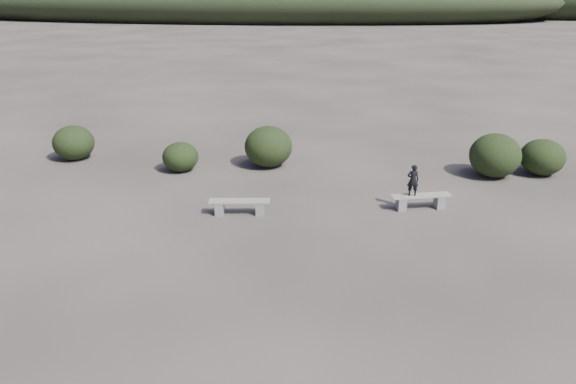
# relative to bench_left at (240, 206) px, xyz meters

# --- Properties ---
(ground) EXTENTS (1200.00, 1200.00, 0.00)m
(ground) POSITION_rel_bench_left_xyz_m (1.99, -4.55, -0.24)
(ground) COLOR #322B27
(ground) RESTS_ON ground
(bench_left) EXTENTS (1.62, 0.59, 0.40)m
(bench_left) POSITION_rel_bench_left_xyz_m (0.00, 0.00, 0.00)
(bench_left) COLOR slate
(bench_left) RESTS_ON ground
(bench_right) EXTENTS (1.64, 0.79, 0.40)m
(bench_right) POSITION_rel_bench_left_xyz_m (4.70, 1.13, 0.00)
(bench_right) COLOR slate
(bench_right) RESTS_ON ground
(seated_person) EXTENTS (0.33, 0.24, 0.86)m
(seated_person) POSITION_rel_bench_left_xyz_m (4.45, 1.05, 0.59)
(seated_person) COLOR black
(seated_person) RESTS_ON bench_right
(shrub_a) EXTENTS (1.15, 1.15, 0.94)m
(shrub_a) POSITION_rel_bench_left_xyz_m (-2.74, 3.25, 0.23)
(shrub_a) COLOR black
(shrub_a) RESTS_ON ground
(shrub_b) EXTENTS (1.57, 1.57, 1.35)m
(shrub_b) POSITION_rel_bench_left_xyz_m (-0.04, 4.18, 0.43)
(shrub_b) COLOR black
(shrub_b) RESTS_ON ground
(shrub_d) EXTENTS (1.57, 1.57, 1.37)m
(shrub_d) POSITION_rel_bench_left_xyz_m (7.11, 4.25, 0.44)
(shrub_d) COLOR black
(shrub_d) RESTS_ON ground
(shrub_e) EXTENTS (1.37, 1.37, 1.14)m
(shrub_e) POSITION_rel_bench_left_xyz_m (8.63, 4.69, 0.33)
(shrub_e) COLOR black
(shrub_e) RESTS_ON ground
(shrub_f) EXTENTS (1.38, 1.38, 1.17)m
(shrub_f) POSITION_rel_bench_left_xyz_m (-6.77, 3.90, 0.34)
(shrub_f) COLOR black
(shrub_f) RESTS_ON ground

